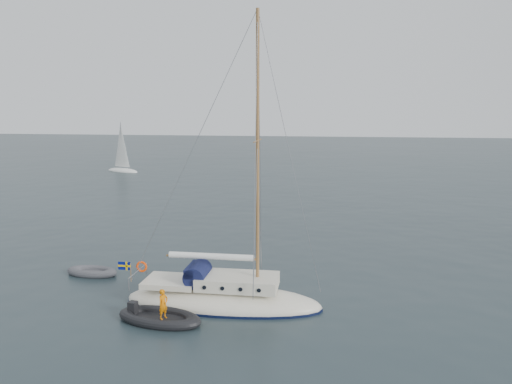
# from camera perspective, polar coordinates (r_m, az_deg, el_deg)

# --- Properties ---
(ground) EXTENTS (300.00, 300.00, 0.00)m
(ground) POSITION_cam_1_polar(r_m,az_deg,el_deg) (27.01, 2.16, -11.00)
(ground) COLOR black
(ground) RESTS_ON ground
(sailboat) EXTENTS (10.14, 3.03, 14.43)m
(sailboat) POSITION_cam_1_polar(r_m,az_deg,el_deg) (24.53, -3.83, -10.45)
(sailboat) COLOR silver
(sailboat) RESTS_ON ground
(dinghy) EXTENTS (3.05, 1.38, 0.44)m
(dinghy) POSITION_cam_1_polar(r_m,az_deg,el_deg) (30.56, -18.24, -8.64)
(dinghy) COLOR #54555A
(dinghy) RESTS_ON ground
(rib) EXTENTS (4.03, 1.83, 1.58)m
(rib) POSITION_cam_1_polar(r_m,az_deg,el_deg) (23.43, -11.01, -13.82)
(rib) COLOR black
(rib) RESTS_ON ground
(distant_yacht_c) EXTENTS (6.04, 3.22, 8.00)m
(distant_yacht_c) POSITION_cam_1_polar(r_m,az_deg,el_deg) (78.52, -15.13, 4.75)
(distant_yacht_c) COLOR white
(distant_yacht_c) RESTS_ON ground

